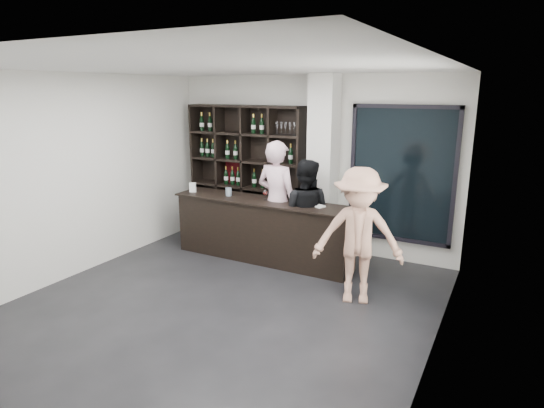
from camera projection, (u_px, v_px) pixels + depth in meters
The scene contains 12 objects.
floor at pixel (219, 309), 5.67m from camera, with size 5.00×5.50×0.01m, color black.
wine_shelf at pixel (246, 174), 8.09m from camera, with size 2.20×0.35×2.40m, color black, non-canonical shape.
structural_column at pixel (323, 167), 7.26m from camera, with size 0.40×0.40×2.90m, color silver.
glass_panel at pixel (401, 175), 6.91m from camera, with size 1.60×0.08×2.10m.
tasting_counter at pixel (263, 230), 7.20m from camera, with size 3.00×0.63×0.98m.
taster_pink at pixel (277, 202), 7.08m from camera, with size 0.70×0.46×1.92m, color beige.
taster_black at pixel (305, 213), 6.90m from camera, with size 0.81×0.63×1.66m, color black.
customer at pixel (358, 236), 5.70m from camera, with size 1.13×0.65×1.75m, color tan.
wine_glass at pixel (265, 194), 7.07m from camera, with size 0.07×0.07×0.18m, color white, non-canonical shape.
spit_cup at pixel (229, 192), 7.35m from camera, with size 0.10×0.10×0.13m, color silver.
napkin_stack at pixel (319, 206), 6.67m from camera, with size 0.13×0.13×0.02m, color white.
card_stand at pixel (193, 187), 7.62m from camera, with size 0.11×0.05×0.16m, color white.
Camera 1 is at (3.05, -4.24, 2.67)m, focal length 30.00 mm.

